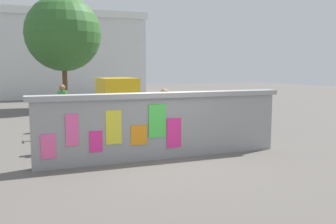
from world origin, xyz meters
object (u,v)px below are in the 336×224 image
(person_bystander, at_px, (63,102))
(tree_roadside, at_px, (63,34))
(auto_rickshaw_truck, at_px, (144,104))
(bicycle_near, at_px, (63,127))
(motorcycle, at_px, (69,135))
(person_walking, at_px, (164,110))

(person_bystander, height_order, tree_roadside, tree_roadside)
(person_bystander, bearing_deg, auto_rickshaw_truck, -13.50)
(bicycle_near, bearing_deg, person_bystander, 84.84)
(motorcycle, height_order, bicycle_near, bicycle_near)
(auto_rickshaw_truck, xyz_separation_m, person_bystander, (-2.80, 0.67, 0.09))
(motorcycle, height_order, tree_roadside, tree_roadside)
(auto_rickshaw_truck, xyz_separation_m, tree_roadside, (-2.07, 7.59, 3.09))
(auto_rickshaw_truck, bearing_deg, motorcycle, -135.36)
(motorcycle, distance_m, person_walking, 2.74)
(motorcycle, relative_size, tree_roadside, 0.32)
(bicycle_near, xyz_separation_m, person_bystander, (0.14, 1.56, 0.62))
(person_bystander, xyz_separation_m, tree_roadside, (0.73, 6.92, 3.00))
(person_walking, bearing_deg, bicycle_near, 143.55)
(person_bystander, bearing_deg, bicycle_near, -95.16)
(person_bystander, bearing_deg, person_walking, -54.37)
(auto_rickshaw_truck, height_order, person_walking, auto_rickshaw_truck)
(motorcycle, relative_size, person_bystander, 1.17)
(person_walking, height_order, tree_roadside, tree_roadside)
(person_walking, distance_m, tree_roadside, 11.02)
(auto_rickshaw_truck, height_order, person_bystander, auto_rickshaw_truck)
(motorcycle, xyz_separation_m, bicycle_near, (0.02, 2.04, -0.10))
(auto_rickshaw_truck, relative_size, bicycle_near, 2.15)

